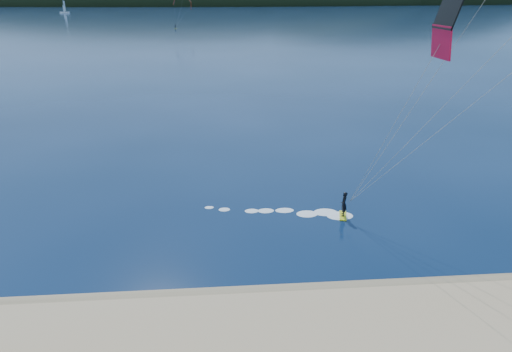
# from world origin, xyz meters

# --- Properties ---
(wet_sand) EXTENTS (220.00, 2.50, 0.10)m
(wet_sand) POSITION_xyz_m (0.00, 4.50, 0.05)
(wet_sand) COLOR olive
(wet_sand) RESTS_ON ground
(headland) EXTENTS (1200.00, 310.00, 140.00)m
(headland) POSITION_xyz_m (0.63, 745.28, 0.00)
(headland) COLOR black
(headland) RESTS_ON ground
(kitesurfer_near) EXTENTS (22.61, 7.53, 16.32)m
(kitesurfer_near) POSITION_xyz_m (18.06, 9.38, 12.93)
(kitesurfer_near) COLOR gold
(kitesurfer_near) RESTS_ON ground
(kitesurfer_far) EXTENTS (9.41, 7.81, 13.35)m
(kitesurfer_far) POSITION_xyz_m (-14.78, 201.83, 10.34)
(kitesurfer_far) COLOR gold
(kitesurfer_far) RESTS_ON ground
(sailboat) EXTENTS (8.25, 5.21, 11.57)m
(sailboat) POSITION_xyz_m (-130.19, 395.88, 0.85)
(sailboat) COLOR white
(sailboat) RESTS_ON ground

